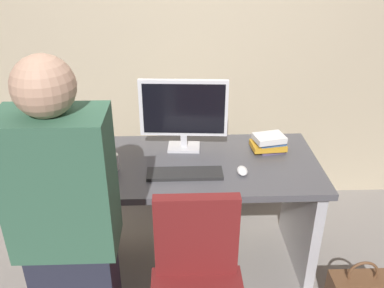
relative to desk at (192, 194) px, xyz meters
The scene contains 9 objects.
ground_plane 0.53m from the desk, ahead, with size 9.00×9.00×0.00m, color gray.
wall_back 1.28m from the desk, 90.00° to the left, with size 6.40×0.10×3.00m, color tan.
desk is the anchor object (origin of this frame).
person_at_desk 1.02m from the desk, 122.90° to the right, with size 0.40×0.24×1.64m.
monitor 0.52m from the desk, 103.33° to the left, with size 0.54×0.15×0.46m.
keyboard 0.28m from the desk, 106.99° to the right, with size 0.43×0.13×0.02m, color #262626.
mouse 0.40m from the desk, 25.44° to the right, with size 0.06×0.10×0.03m, color white.
cup_near_keyboard 0.54m from the desk, behind, with size 0.07×0.07×0.09m, color white.
book_stack 0.58m from the desk, 14.53° to the left, with size 0.22×0.18×0.11m.
Camera 1 is at (-0.08, -2.16, 2.00)m, focal length 38.92 mm.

